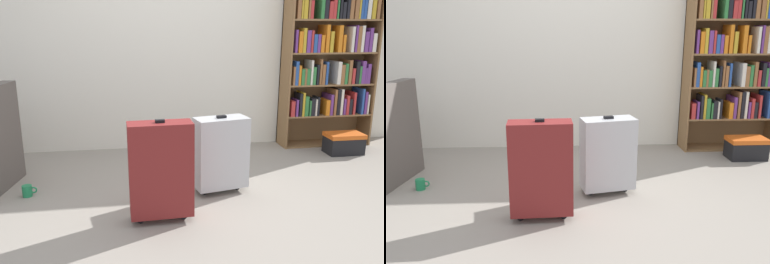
% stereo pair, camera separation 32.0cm
% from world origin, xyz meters
% --- Properties ---
extents(ground_plane, '(9.97, 9.97, 0.00)m').
position_xyz_m(ground_plane, '(0.00, 0.00, 0.00)').
color(ground_plane, gray).
extents(back_wall, '(5.70, 0.10, 2.60)m').
position_xyz_m(back_wall, '(0.00, 1.82, 1.30)').
color(back_wall, silver).
rests_on(back_wall, ground).
extents(bookshelf, '(1.05, 0.30, 1.78)m').
position_xyz_m(bookshelf, '(1.83, 1.60, 0.99)').
color(bookshelf, brown).
rests_on(bookshelf, ground).
extents(mug, '(0.12, 0.08, 0.10)m').
position_xyz_m(mug, '(-1.32, 0.54, 0.05)').
color(mug, '#1E7F4C').
rests_on(mug, ground).
extents(storage_box, '(0.40, 0.25, 0.23)m').
position_xyz_m(storage_box, '(1.88, 1.21, 0.12)').
color(storage_box, black).
rests_on(storage_box, ground).
extents(suitcase_silver, '(0.47, 0.29, 0.67)m').
position_xyz_m(suitcase_silver, '(0.29, 0.39, 0.35)').
color(suitcase_silver, '#B7BABF').
rests_on(suitcase_silver, ground).
extents(suitcase_dark_red, '(0.46, 0.20, 0.75)m').
position_xyz_m(suitcase_dark_red, '(-0.25, -0.06, 0.39)').
color(suitcase_dark_red, maroon).
rests_on(suitcase_dark_red, ground).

